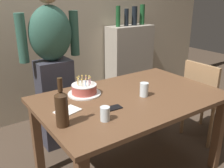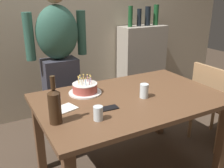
{
  "view_description": "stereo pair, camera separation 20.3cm",
  "coord_description": "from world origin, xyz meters",
  "px_view_note": "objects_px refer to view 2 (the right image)",
  "views": [
    {
      "loc": [
        -1.2,
        -1.47,
        1.53
      ],
      "look_at": [
        -0.12,
        0.1,
        0.84
      ],
      "focal_mm": 40.12,
      "sensor_mm": 36.0,
      "label": 1
    },
    {
      "loc": [
        -1.03,
        -1.57,
        1.53
      ],
      "look_at": [
        -0.12,
        0.1,
        0.84
      ],
      "focal_mm": 40.12,
      "sensor_mm": 36.0,
      "label": 2
    }
  ],
  "objects_px": {
    "water_glass_far": "(144,91)",
    "birthday_cake": "(85,89)",
    "wine_bottle": "(55,105)",
    "cell_phone": "(108,108)",
    "water_glass_near": "(98,113)",
    "person_man_bearded": "(59,63)",
    "napkin_stack": "(64,109)",
    "dining_chair": "(213,99)"
  },
  "relations": [
    {
      "from": "water_glass_near",
      "to": "person_man_bearded",
      "type": "bearing_deg",
      "value": 86.34
    },
    {
      "from": "birthday_cake",
      "to": "water_glass_far",
      "type": "height_order",
      "value": "birthday_cake"
    },
    {
      "from": "cell_phone",
      "to": "napkin_stack",
      "type": "relative_size",
      "value": 0.86
    },
    {
      "from": "birthday_cake",
      "to": "wine_bottle",
      "type": "distance_m",
      "value": 0.54
    },
    {
      "from": "water_glass_near",
      "to": "cell_phone",
      "type": "relative_size",
      "value": 0.68
    },
    {
      "from": "birthday_cake",
      "to": "dining_chair",
      "type": "relative_size",
      "value": 0.32
    },
    {
      "from": "cell_phone",
      "to": "person_man_bearded",
      "type": "relative_size",
      "value": 0.09
    },
    {
      "from": "dining_chair",
      "to": "cell_phone",
      "type": "bearing_deg",
      "value": 94.55
    },
    {
      "from": "water_glass_far",
      "to": "dining_chair",
      "type": "bearing_deg",
      "value": 3.23
    },
    {
      "from": "birthday_cake",
      "to": "napkin_stack",
      "type": "height_order",
      "value": "birthday_cake"
    },
    {
      "from": "water_glass_far",
      "to": "birthday_cake",
      "type": "bearing_deg",
      "value": 140.97
    },
    {
      "from": "birthday_cake",
      "to": "water_glass_near",
      "type": "height_order",
      "value": "birthday_cake"
    },
    {
      "from": "wine_bottle",
      "to": "birthday_cake",
      "type": "bearing_deg",
      "value": 46.3
    },
    {
      "from": "water_glass_near",
      "to": "wine_bottle",
      "type": "bearing_deg",
      "value": 159.54
    },
    {
      "from": "dining_chair",
      "to": "wine_bottle",
      "type": "bearing_deg",
      "value": 94.25
    },
    {
      "from": "water_glass_near",
      "to": "cell_phone",
      "type": "distance_m",
      "value": 0.19
    },
    {
      "from": "birthday_cake",
      "to": "water_glass_near",
      "type": "bearing_deg",
      "value": -102.63
    },
    {
      "from": "birthday_cake",
      "to": "water_glass_far",
      "type": "bearing_deg",
      "value": -39.03
    },
    {
      "from": "dining_chair",
      "to": "water_glass_near",
      "type": "bearing_deg",
      "value": 98.89
    },
    {
      "from": "napkin_stack",
      "to": "person_man_bearded",
      "type": "bearing_deg",
      "value": 74.43
    },
    {
      "from": "birthday_cake",
      "to": "wine_bottle",
      "type": "relative_size",
      "value": 0.86
    },
    {
      "from": "wine_bottle",
      "to": "person_man_bearded",
      "type": "height_order",
      "value": "person_man_bearded"
    },
    {
      "from": "wine_bottle",
      "to": "cell_phone",
      "type": "xyz_separation_m",
      "value": [
        0.4,
        0.02,
        -0.12
      ]
    },
    {
      "from": "wine_bottle",
      "to": "napkin_stack",
      "type": "relative_size",
      "value": 1.9
    },
    {
      "from": "cell_phone",
      "to": "person_man_bearded",
      "type": "height_order",
      "value": "person_man_bearded"
    },
    {
      "from": "birthday_cake",
      "to": "dining_chair",
      "type": "xyz_separation_m",
      "value": [
        1.3,
        -0.26,
        -0.26
      ]
    },
    {
      "from": "birthday_cake",
      "to": "person_man_bearded",
      "type": "distance_m",
      "value": 0.56
    },
    {
      "from": "cell_phone",
      "to": "dining_chair",
      "type": "distance_m",
      "value": 1.29
    },
    {
      "from": "cell_phone",
      "to": "water_glass_near",
      "type": "bearing_deg",
      "value": -136.31
    },
    {
      "from": "napkin_stack",
      "to": "dining_chair",
      "type": "bearing_deg",
      "value": -1.61
    },
    {
      "from": "water_glass_far",
      "to": "dining_chair",
      "type": "distance_m",
      "value": 0.96
    },
    {
      "from": "wine_bottle",
      "to": "person_man_bearded",
      "type": "relative_size",
      "value": 0.19
    },
    {
      "from": "birthday_cake",
      "to": "person_man_bearded",
      "type": "xyz_separation_m",
      "value": [
        -0.04,
        0.55,
        0.09
      ]
    },
    {
      "from": "cell_phone",
      "to": "wine_bottle",
      "type": "bearing_deg",
      "value": -173.61
    },
    {
      "from": "water_glass_near",
      "to": "cell_phone",
      "type": "xyz_separation_m",
      "value": [
        0.14,
        0.12,
        -0.04
      ]
    },
    {
      "from": "wine_bottle",
      "to": "dining_chair",
      "type": "distance_m",
      "value": 1.7
    },
    {
      "from": "water_glass_near",
      "to": "dining_chair",
      "type": "relative_size",
      "value": 0.11
    },
    {
      "from": "water_glass_near",
      "to": "water_glass_far",
      "type": "distance_m",
      "value": 0.52
    },
    {
      "from": "water_glass_near",
      "to": "dining_chair",
      "type": "distance_m",
      "value": 1.45
    },
    {
      "from": "birthday_cake",
      "to": "cell_phone",
      "type": "xyz_separation_m",
      "value": [
        0.03,
        -0.36,
        -0.04
      ]
    },
    {
      "from": "napkin_stack",
      "to": "cell_phone",
      "type": "bearing_deg",
      "value": -26.81
    },
    {
      "from": "person_man_bearded",
      "to": "dining_chair",
      "type": "bearing_deg",
      "value": 148.99
    }
  ]
}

